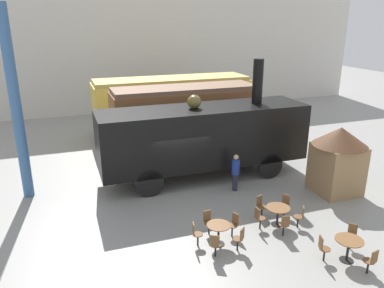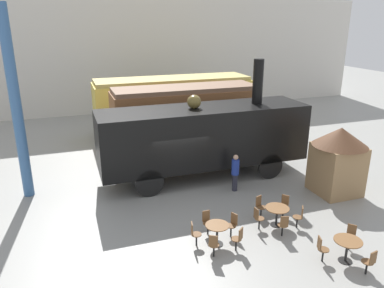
{
  "view_description": "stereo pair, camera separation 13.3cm",
  "coord_description": "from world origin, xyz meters",
  "views": [
    {
      "loc": [
        -4.64,
        -15.23,
        7.36
      ],
      "look_at": [
        1.09,
        1.0,
        1.6
      ],
      "focal_mm": 35.0,
      "sensor_mm": 36.0,
      "label": 1
    },
    {
      "loc": [
        -4.51,
        -15.28,
        7.36
      ],
      "look_at": [
        1.09,
        1.0,
        1.6
      ],
      "focal_mm": 35.0,
      "sensor_mm": 36.0,
      "label": 2
    }
  ],
  "objects": [
    {
      "name": "ground_plane",
      "position": [
        0.0,
        0.0,
        0.0
      ],
      "size": [
        80.0,
        80.0,
        0.0
      ],
      "primitive_type": "plane",
      "color": "gray"
    },
    {
      "name": "cafe_chair_11",
      "position": [
        2.22,
        -3.83,
        0.51
      ],
      "size": [
        0.38,
        0.39,
        0.87
      ],
      "rotation": [
        0.0,
        0.0,
        11.36
      ],
      "color": "black",
      "rests_on": "ground_plane"
    },
    {
      "name": "cafe_chair_10",
      "position": [
        3.15,
        -4.09,
        0.51
      ],
      "size": [
        0.41,
        0.4,
        0.87
      ],
      "rotation": [
        0.0,
        0.0,
        10.1
      ],
      "color": "black",
      "rests_on": "ground_plane"
    },
    {
      "name": "cafe_chair_5",
      "position": [
        0.63,
        -4.74,
        0.51
      ],
      "size": [
        0.4,
        0.38,
        0.87
      ],
      "rotation": [
        0.0,
        0.0,
        9.83
      ],
      "color": "black",
      "rests_on": "ground_plane"
    },
    {
      "name": "cafe_chair_6",
      "position": [
        -0.15,
        -4.27,
        0.51
      ],
      "size": [
        0.36,
        0.36,
        0.87
      ],
      "rotation": [
        0.0,
        0.0,
        11.08
      ],
      "color": "black",
      "rests_on": "ground_plane"
    },
    {
      "name": "visitor_person",
      "position": [
        2.31,
        -1.36,
        0.93
      ],
      "size": [
        0.34,
        0.34,
        1.71
      ],
      "color": "#262633",
      "rests_on": "ground_plane"
    },
    {
      "name": "cafe_chair_0",
      "position": [
        3.6,
        -8.05,
        0.51
      ],
      "size": [
        0.36,
        0.38,
        0.87
      ],
      "rotation": [
        0.0,
        0.0,
        8.05
      ],
      "color": "black",
      "rests_on": "ground_plane"
    },
    {
      "name": "cafe_table_far",
      "position": [
        2.51,
        -4.6,
        0.58
      ],
      "size": [
        0.89,
        0.89,
        0.73
      ],
      "color": "black",
      "rests_on": "ground_plane"
    },
    {
      "name": "passenger_coach_wooden",
      "position": [
        1.85,
        4.31,
        2.32
      ],
      "size": [
        8.18,
        2.52,
        3.82
      ],
      "color": "brown",
      "rests_on": "ground_plane"
    },
    {
      "name": "cafe_chair_3",
      "position": [
        -0.49,
        -5.71,
        0.51
      ],
      "size": [
        0.39,
        0.4,
        0.87
      ],
      "rotation": [
        0.0,
        0.0,
        7.31
      ],
      "color": "black",
      "rests_on": "ground_plane"
    },
    {
      "name": "cafe_chair_4",
      "position": [
        0.43,
        -5.63,
        0.51
      ],
      "size": [
        0.4,
        0.41,
        0.87
      ],
      "rotation": [
        0.0,
        0.0,
        8.57
      ],
      "color": "black",
      "rests_on": "ground_plane"
    },
    {
      "name": "backdrop_wall",
      "position": [
        0.0,
        15.43,
        4.5
      ],
      "size": [
        44.0,
        0.15,
        9.0
      ],
      "color": "silver",
      "rests_on": "ground_plane"
    },
    {
      "name": "cafe_chair_7",
      "position": [
        -0.85,
        -4.87,
        0.51
      ],
      "size": [
        0.38,
        0.36,
        0.87
      ],
      "rotation": [
        0.0,
        0.0,
        12.34
      ],
      "color": "black",
      "rests_on": "ground_plane"
    },
    {
      "name": "cafe_chair_8",
      "position": [
        2.3,
        -5.39,
        0.51
      ],
      "size": [
        0.36,
        0.38,
        0.87
      ],
      "rotation": [
        0.0,
        0.0,
        7.59
      ],
      "color": "black",
      "rests_on": "ground_plane"
    },
    {
      "name": "cafe_chair_9",
      "position": [
        3.19,
        -5.05,
        0.51
      ],
      "size": [
        0.4,
        0.4,
        0.87
      ],
      "rotation": [
        0.0,
        0.0,
        8.84
      ],
      "color": "black",
      "rests_on": "ground_plane"
    },
    {
      "name": "cafe_table_mid",
      "position": [
        -0.09,
        -5.04,
        0.58
      ],
      "size": [
        0.82,
        0.82,
        0.75
      ],
      "color": "black",
      "rests_on": "ground_plane"
    },
    {
      "name": "ticket_kiosk",
      "position": [
        6.44,
        -2.96,
        1.67
      ],
      "size": [
        2.34,
        2.34,
        3.0
      ],
      "color": "#99754C",
      "rests_on": "ground_plane"
    },
    {
      "name": "passenger_coach_vintage",
      "position": [
        2.29,
        8.35,
        2.19
      ],
      "size": [
        10.29,
        2.88,
        3.72
      ],
      "color": "#E0C64C",
      "rests_on": "ground_plane"
    },
    {
      "name": "cafe_chair_2",
      "position": [
        2.67,
        -7.0,
        0.51
      ],
      "size": [
        0.39,
        0.37,
        0.87
      ],
      "rotation": [
        0.0,
        0.0,
        12.24
      ],
      "color": "black",
      "rests_on": "ground_plane"
    },
    {
      "name": "support_pillar",
      "position": [
        -6.44,
        1.19,
        4.0
      ],
      "size": [
        0.44,
        0.44,
        8.0
      ],
      "color": "#386093",
      "rests_on": "ground_plane"
    },
    {
      "name": "cafe_chair_12",
      "position": [
        1.69,
        -4.64,
        0.51
      ],
      "size": [
        0.36,
        0.36,
        0.87
      ],
      "rotation": [
        0.0,
        0.0,
        12.61
      ],
      "color": "black",
      "rests_on": "ground_plane"
    },
    {
      "name": "cafe_chair_1",
      "position": [
        4.05,
        -6.72,
        0.51
      ],
      "size": [
        0.41,
        0.4,
        0.87
      ],
      "rotation": [
        0.0,
        0.0,
        10.15
      ],
      "color": "black",
      "rests_on": "ground_plane"
    },
    {
      "name": "cafe_table_near",
      "position": [
        3.44,
        -7.26,
        0.61
      ],
      "size": [
        0.88,
        0.88,
        0.77
      ],
      "color": "black",
      "rests_on": "ground_plane"
    },
    {
      "name": "steam_locomotive",
      "position": [
        1.54,
        0.53,
        2.16
      ],
      "size": [
        9.89,
        2.61,
        5.6
      ],
      "color": "black",
      "rests_on": "ground_plane"
    }
  ]
}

